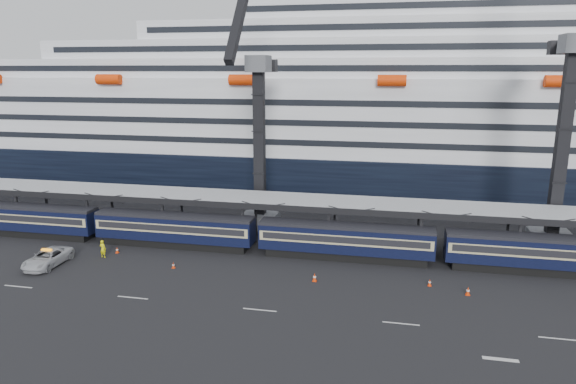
# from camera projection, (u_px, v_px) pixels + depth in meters

# --- Properties ---
(ground) EXTENTS (260.00, 260.00, 0.00)m
(ground) POSITION_uv_depth(u_px,v_px,m) (424.00, 305.00, 45.52)
(ground) COLOR black
(ground) RESTS_ON ground
(lane_markings) EXTENTS (111.00, 4.27, 0.02)m
(lane_markings) POSITION_uv_depth(u_px,v_px,m) (538.00, 344.00, 38.91)
(lane_markings) COLOR beige
(lane_markings) RESTS_ON ground
(train) EXTENTS (133.05, 3.00, 4.05)m
(train) POSITION_uv_depth(u_px,v_px,m) (376.00, 242.00, 55.45)
(train) COLOR black
(train) RESTS_ON ground
(canopy) EXTENTS (130.00, 6.25, 5.53)m
(canopy) POSITION_uv_depth(u_px,v_px,m) (421.00, 207.00, 57.62)
(canopy) COLOR #93969A
(canopy) RESTS_ON ground
(cruise_ship) EXTENTS (214.09, 28.84, 34.00)m
(cruise_ship) POSITION_uv_depth(u_px,v_px,m) (409.00, 118.00, 86.64)
(cruise_ship) COLOR black
(cruise_ship) RESTS_ON ground
(crane_dark_near) EXTENTS (4.50, 17.75, 35.08)m
(crane_dark_near) POSITION_uv_depth(u_px,v_px,m) (259.00, 138.00, 64.42)
(crane_dark_near) COLOR #494B50
(crane_dark_near) RESTS_ON ground
(crane_dark_mid) EXTENTS (4.50, 18.24, 39.64)m
(crane_dark_mid) POSITION_uv_depth(u_px,v_px,m) (565.00, 135.00, 56.16)
(crane_dark_mid) COLOR #494B50
(crane_dark_mid) RESTS_ON ground
(pickup_truck) EXTENTS (2.88, 6.14, 1.70)m
(pickup_truck) POSITION_uv_depth(u_px,v_px,m) (48.00, 258.00, 54.38)
(pickup_truck) COLOR #ACAEB3
(pickup_truck) RESTS_ON ground
(worker) EXTENTS (0.78, 0.56, 2.00)m
(worker) POSITION_uv_depth(u_px,v_px,m) (103.00, 249.00, 56.75)
(worker) COLOR yellow
(worker) RESTS_ON ground
(traffic_cone_a) EXTENTS (0.36, 0.36, 0.73)m
(traffic_cone_a) POSITION_uv_depth(u_px,v_px,m) (117.00, 250.00, 58.25)
(traffic_cone_a) COLOR #E73607
(traffic_cone_a) RESTS_ON ground
(traffic_cone_b) EXTENTS (0.34, 0.34, 0.67)m
(traffic_cone_b) POSITION_uv_depth(u_px,v_px,m) (173.00, 265.00, 53.79)
(traffic_cone_b) COLOR #E73607
(traffic_cone_b) RESTS_ON ground
(traffic_cone_c) EXTENTS (0.44, 0.44, 0.87)m
(traffic_cone_c) POSITION_uv_depth(u_px,v_px,m) (315.00, 277.00, 50.44)
(traffic_cone_c) COLOR #E73607
(traffic_cone_c) RESTS_ON ground
(traffic_cone_d) EXTENTS (0.41, 0.41, 0.82)m
(traffic_cone_d) POSITION_uv_depth(u_px,v_px,m) (468.00, 291.00, 47.36)
(traffic_cone_d) COLOR #E73607
(traffic_cone_d) RESTS_ON ground
(traffic_cone_e) EXTENTS (0.35, 0.35, 0.71)m
(traffic_cone_e) POSITION_uv_depth(u_px,v_px,m) (430.00, 282.00, 49.38)
(traffic_cone_e) COLOR #E73607
(traffic_cone_e) RESTS_ON ground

